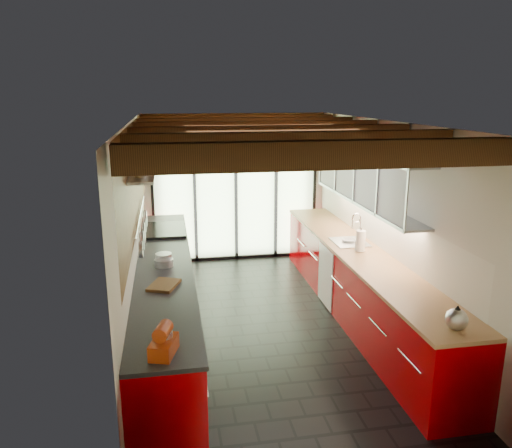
# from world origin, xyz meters

# --- Properties ---
(ground) EXTENTS (5.50, 5.50, 0.00)m
(ground) POSITION_xyz_m (0.00, 0.00, 0.00)
(ground) COLOR black
(ground) RESTS_ON ground
(room_shell) EXTENTS (5.50, 5.50, 5.50)m
(room_shell) POSITION_xyz_m (0.00, 0.00, 1.65)
(room_shell) COLOR silver
(room_shell) RESTS_ON ground
(ceiling_beams) EXTENTS (3.14, 5.06, 4.90)m
(ceiling_beams) POSITION_xyz_m (-0.00, 0.38, 2.46)
(ceiling_beams) COLOR #593316
(ceiling_beams) RESTS_ON ground
(glass_door) EXTENTS (2.95, 0.10, 2.90)m
(glass_door) POSITION_xyz_m (0.00, 2.69, 1.66)
(glass_door) COLOR #C6EAAD
(glass_door) RESTS_ON ground
(left_counter) EXTENTS (0.68, 5.00, 0.92)m
(left_counter) POSITION_xyz_m (-1.28, 0.00, 0.46)
(left_counter) COLOR #B60004
(left_counter) RESTS_ON ground
(range_stove) EXTENTS (0.66, 0.90, 0.97)m
(range_stove) POSITION_xyz_m (-1.28, 1.45, 0.47)
(range_stove) COLOR silver
(range_stove) RESTS_ON ground
(right_counter) EXTENTS (0.68, 5.00, 0.92)m
(right_counter) POSITION_xyz_m (1.27, 0.00, 0.46)
(right_counter) COLOR #B60004
(right_counter) RESTS_ON ground
(sink_assembly) EXTENTS (0.45, 0.52, 0.43)m
(sink_assembly) POSITION_xyz_m (1.29, 0.40, 0.96)
(sink_assembly) COLOR silver
(sink_assembly) RESTS_ON right_counter
(upper_cabinets_right) EXTENTS (0.34, 3.00, 3.00)m
(upper_cabinets_right) POSITION_xyz_m (1.43, 0.30, 1.85)
(upper_cabinets_right) COLOR silver
(upper_cabinets_right) RESTS_ON ground
(left_wall_fixtures) EXTENTS (0.28, 2.60, 0.96)m
(left_wall_fixtures) POSITION_xyz_m (-1.47, 0.18, 1.85)
(left_wall_fixtures) COLOR silver
(left_wall_fixtures) RESTS_ON ground
(stand_mixer) EXTENTS (0.25, 0.34, 0.27)m
(stand_mixer) POSITION_xyz_m (-1.27, -2.24, 1.03)
(stand_mixer) COLOR #C03C0F
(stand_mixer) RESTS_ON left_counter
(pot_large) EXTENTS (0.22, 0.22, 0.13)m
(pot_large) POSITION_xyz_m (-1.27, -0.03, 0.98)
(pot_large) COLOR silver
(pot_large) RESTS_ON left_counter
(pot_small) EXTENTS (0.28, 0.28, 0.09)m
(pot_small) POSITION_xyz_m (-1.27, -0.12, 0.96)
(pot_small) COLOR silver
(pot_small) RESTS_ON left_counter
(cutting_board) EXTENTS (0.38, 0.44, 0.03)m
(cutting_board) POSITION_xyz_m (-1.27, -0.79, 0.94)
(cutting_board) COLOR brown
(cutting_board) RESTS_ON left_counter
(kettle) EXTENTS (0.23, 0.26, 0.23)m
(kettle) POSITION_xyz_m (1.27, -2.25, 1.02)
(kettle) COLOR silver
(kettle) RESTS_ON right_counter
(paper_towel) EXTENTS (0.14, 0.14, 0.33)m
(paper_towel) POSITION_xyz_m (1.27, 0.00, 1.06)
(paper_towel) COLOR white
(paper_towel) RESTS_ON right_counter
(soap_bottle) EXTENTS (0.10, 0.11, 0.19)m
(soap_bottle) POSITION_xyz_m (1.27, 0.04, 1.01)
(soap_bottle) COLOR silver
(soap_bottle) RESTS_ON right_counter
(bowl) EXTENTS (0.24, 0.24, 0.05)m
(bowl) POSITION_xyz_m (1.27, 0.42, 0.94)
(bowl) COLOR silver
(bowl) RESTS_ON right_counter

